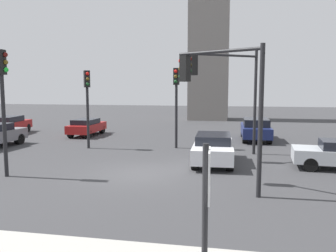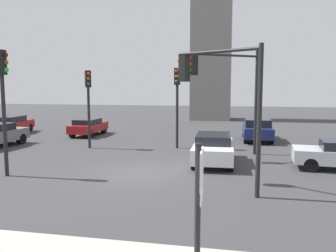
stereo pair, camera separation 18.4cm
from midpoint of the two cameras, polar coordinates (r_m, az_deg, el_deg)
ground_plane at (r=15.12m, az=-5.00°, el=-7.84°), size 106.82×106.82×0.00m
direction_sign at (r=5.82m, az=5.41°, el=-12.97°), size 0.14×0.68×2.69m
traffic_light_0 at (r=20.94m, az=1.11°, el=5.54°), size 0.33×0.47×4.84m
traffic_light_1 at (r=21.43m, az=-13.36°, el=5.13°), size 0.45×0.48×4.69m
traffic_light_2 at (r=18.53m, az=9.42°, el=7.35°), size 3.51×2.49×5.73m
traffic_light_3 at (r=12.62m, az=8.11°, el=6.35°), size 3.11×1.89×5.14m
traffic_light_4 at (r=15.75m, az=-25.83°, el=5.47°), size 0.48×0.36×5.22m
car_0 at (r=17.15m, az=7.14°, el=-3.60°), size 2.01×4.37×1.41m
car_4 at (r=24.96m, az=13.99°, el=-0.43°), size 1.94×4.59×1.54m
car_5 at (r=27.29m, az=-13.41°, el=-0.08°), size 1.70×4.01×1.29m
car_7 at (r=30.23m, az=-24.78°, el=0.24°), size 2.18×4.36×1.42m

